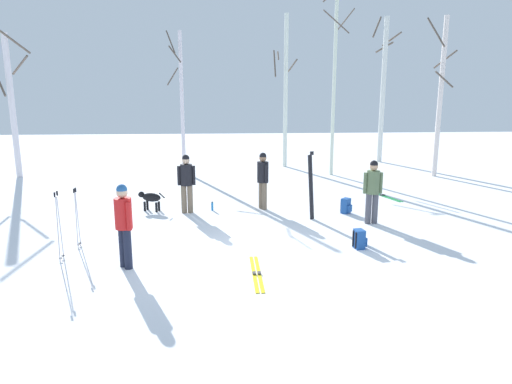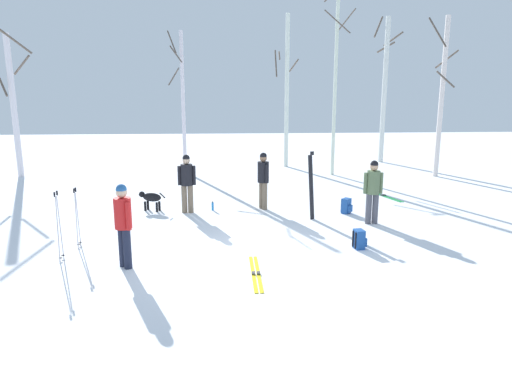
% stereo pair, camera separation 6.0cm
% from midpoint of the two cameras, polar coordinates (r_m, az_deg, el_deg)
% --- Properties ---
extents(ground_plane, '(60.00, 60.00, 0.00)m').
position_cam_midpoint_polar(ground_plane, '(10.04, -0.94, -7.92)').
color(ground_plane, white).
extents(person_0, '(0.34, 0.48, 1.72)m').
position_cam_midpoint_polar(person_0, '(13.76, 0.73, 1.88)').
color(person_0, '#72604C').
rests_on(person_0, ground_plane).
extents(person_1, '(0.52, 0.34, 1.72)m').
position_cam_midpoint_polar(person_1, '(13.46, -8.74, 1.49)').
color(person_1, '#72604C').
rests_on(person_1, ground_plane).
extents(person_2, '(0.38, 0.42, 1.72)m').
position_cam_midpoint_polar(person_2, '(9.48, -16.25, -3.42)').
color(person_2, '#1E2338').
rests_on(person_2, ground_plane).
extents(person_3, '(0.52, 0.34, 1.72)m').
position_cam_midpoint_polar(person_3, '(12.59, 14.14, 0.52)').
color(person_3, '#4C4C56').
rests_on(person_3, ground_plane).
extents(dog, '(0.85, 0.43, 0.57)m').
position_cam_midpoint_polar(dog, '(14.02, -13.10, -0.73)').
color(dog, black).
rests_on(dog, ground_plane).
extents(ski_pair_planted_0, '(0.25, 0.13, 1.91)m').
position_cam_midpoint_polar(ski_pair_planted_0, '(12.67, 6.70, 0.73)').
color(ski_pair_planted_0, black).
rests_on(ski_pair_planted_0, ground_plane).
extents(ski_pair_lying_0, '(0.72, 1.83, 0.05)m').
position_cam_midpoint_polar(ski_pair_lying_0, '(16.23, 15.39, -0.46)').
color(ski_pair_lying_0, green).
rests_on(ski_pair_lying_0, ground_plane).
extents(ski_pair_lying_1, '(0.17, 1.83, 0.05)m').
position_cam_midpoint_polar(ski_pair_lying_1, '(9.11, -0.13, -10.02)').
color(ski_pair_lying_1, yellow).
rests_on(ski_pair_lying_1, ground_plane).
extents(ski_poles_0, '(0.07, 0.21, 1.38)m').
position_cam_midpoint_polar(ski_poles_0, '(11.15, -21.46, -2.76)').
color(ski_poles_0, '#B2B2BC').
rests_on(ski_poles_0, ground_plane).
extents(ski_poles_1, '(0.07, 0.25, 1.48)m').
position_cam_midpoint_polar(ski_poles_1, '(10.40, -23.41, -3.67)').
color(ski_poles_1, '#B2B2BC').
rests_on(ski_poles_1, ground_plane).
extents(backpack_0, '(0.35, 0.34, 0.44)m').
position_cam_midpoint_polar(backpack_0, '(13.68, 10.97, -1.70)').
color(backpack_0, '#1E4C99').
rests_on(backpack_0, ground_plane).
extents(backpack_1, '(0.31, 0.29, 0.44)m').
position_cam_midpoint_polar(backpack_1, '(10.69, 12.54, -5.74)').
color(backpack_1, '#1E4C99').
rests_on(backpack_1, ground_plane).
extents(water_bottle_0, '(0.06, 0.06, 0.27)m').
position_cam_midpoint_polar(water_bottle_0, '(13.80, -5.56, -1.77)').
color(water_bottle_0, '#1E72BF').
rests_on(water_bottle_0, ground_plane).
extents(birch_tree_0, '(1.47, 1.70, 5.81)m').
position_cam_midpoint_polar(birch_tree_0, '(21.29, -28.05, 9.65)').
color(birch_tree_0, silver).
rests_on(birch_tree_0, ground_plane).
extents(birch_tree_1, '(0.68, 1.19, 5.97)m').
position_cam_midpoint_polar(birch_tree_1, '(20.21, -9.30, 11.09)').
color(birch_tree_1, silver).
rests_on(birch_tree_1, ground_plane).
extents(birch_tree_2, '(1.08, 1.09, 6.90)m').
position_cam_midpoint_polar(birch_tree_2, '(21.71, 3.58, 12.42)').
color(birch_tree_2, silver).
rests_on(birch_tree_2, ground_plane).
extents(birch_tree_3, '(1.34, 1.35, 7.81)m').
position_cam_midpoint_polar(birch_tree_3, '(19.71, 9.61, 13.83)').
color(birch_tree_3, silver).
rests_on(birch_tree_3, ground_plane).
extents(birch_tree_4, '(1.47, 0.88, 7.09)m').
position_cam_midpoint_polar(birch_tree_4, '(24.01, 15.39, 12.30)').
color(birch_tree_4, silver).
rests_on(birch_tree_4, ground_plane).
extents(birch_tree_5, '(1.30, 1.30, 6.42)m').
position_cam_midpoint_polar(birch_tree_5, '(20.51, 21.79, 11.03)').
color(birch_tree_5, silver).
rests_on(birch_tree_5, ground_plane).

